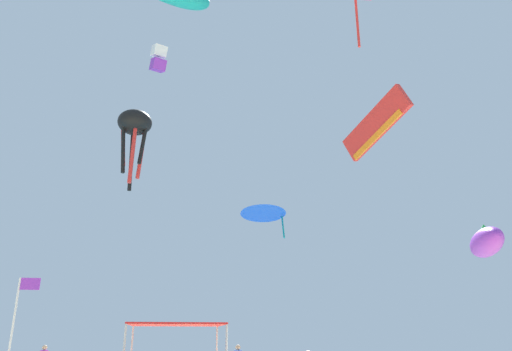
# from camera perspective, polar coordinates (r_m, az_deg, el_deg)

# --- Properties ---
(canopy_tent) EXTENTS (3.27, 3.38, 2.55)m
(canopy_tent) POSITION_cam_1_polar(r_m,az_deg,el_deg) (17.95, -9.40, -17.29)
(canopy_tent) COLOR #B2B2B7
(canopy_tent) RESTS_ON ground
(banner_flag) EXTENTS (0.61, 0.06, 3.76)m
(banner_flag) POSITION_cam_1_polar(r_m,az_deg,el_deg) (16.07, -26.69, -16.12)
(banner_flag) COLOR silver
(banner_flag) RESTS_ON ground
(kite_octopus_black) EXTENTS (3.93, 3.93, 7.11)m
(kite_octopus_black) POSITION_cam_1_polar(r_m,az_deg,el_deg) (44.26, -14.20, 5.67)
(kite_octopus_black) COLOR black
(kite_delta_blue) EXTENTS (4.70, 4.76, 3.54)m
(kite_delta_blue) POSITION_cam_1_polar(r_m,az_deg,el_deg) (45.02, 0.86, -4.10)
(kite_delta_blue) COLOR blue
(kite_box_white) EXTENTS (1.43, 1.56, 2.45)m
(kite_box_white) POSITION_cam_1_polar(r_m,az_deg,el_deg) (40.38, -11.47, 13.45)
(kite_box_white) COLOR white
(kite_parafoil_red) EXTENTS (2.94, 5.99, 3.89)m
(kite_parafoil_red) POSITION_cam_1_polar(r_m,az_deg,el_deg) (34.97, 14.00, 5.82)
(kite_parafoil_red) COLOR red
(kite_inflatable_purple) EXTENTS (3.35, 5.19, 1.81)m
(kite_inflatable_purple) POSITION_cam_1_polar(r_m,az_deg,el_deg) (29.49, 25.61, -7.16)
(kite_inflatable_purple) COLOR purple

